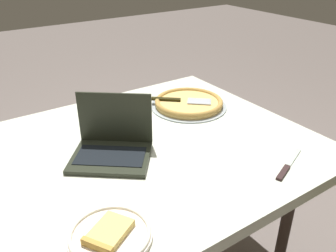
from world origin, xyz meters
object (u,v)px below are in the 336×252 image
object	(u,v)px
dining_table	(151,155)
pizza_tray	(189,103)
pizza_plate	(110,235)
table_knife	(287,167)
laptop	(112,144)

from	to	relation	value
dining_table	pizza_tray	distance (m)	0.41
pizza_plate	table_knife	size ratio (longest dim) A/B	1.02
table_knife	pizza_tray	bearing A→B (deg)	87.59
laptop	pizza_tray	size ratio (longest dim) A/B	0.98
dining_table	table_knife	world-z (taller)	table_knife
dining_table	table_knife	xyz separation A→B (m)	(0.32, -0.43, 0.06)
laptop	table_knife	bearing A→B (deg)	-41.95
laptop	dining_table	bearing A→B (deg)	-4.11
dining_table	laptop	xyz separation A→B (m)	(-0.17, 0.01, 0.10)
pizza_plate	pizza_tray	world-z (taller)	pizza_tray
laptop	table_knife	world-z (taller)	laptop
pizza_plate	table_knife	world-z (taller)	pizza_plate
pizza_tray	table_knife	world-z (taller)	pizza_tray
laptop	pizza_plate	world-z (taller)	laptop
pizza_plate	laptop	bearing A→B (deg)	62.67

